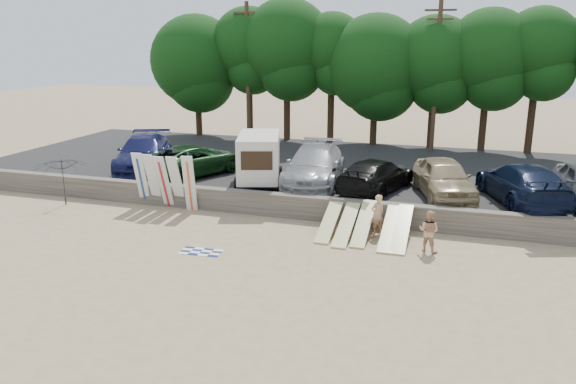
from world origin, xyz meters
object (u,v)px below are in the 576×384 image
Objects in this scene: car_3 at (376,175)px; beachgoer_a at (377,214)px; car_0 at (144,153)px; car_2 at (314,166)px; beach_umbrella at (62,182)px; box_trailer at (259,157)px; car_5 at (522,183)px; car_4 at (444,178)px; cooler at (360,225)px; beachgoer_b at (429,231)px; car_1 at (194,160)px.

car_3 reaches higher than beachgoer_a.
car_0 is 3.74× the size of beachgoer_a.
beach_umbrella is (-10.68, -4.64, -0.49)m from car_2.
box_trailer is 11.70m from car_5.
car_2 is 6.00m from car_4.
car_4 is 2.04× the size of beach_umbrella.
beach_umbrella is at bearing -162.66° from car_2.
cooler is 13.70m from beach_umbrella.
car_2 reaches higher than car_0.
box_trailer is 2.66× the size of beachgoer_b.
car_0 is 13.14m from cooler.
car_1 is 14.55× the size of cooler.
car_4 is 13.09× the size of cooler.
box_trailer is at bearing -168.25° from car_2.
beachgoer_b is (8.25, -4.78, -1.26)m from box_trailer.
car_2 reaches higher than beach_umbrella.
beach_umbrella is at bearing -172.17° from box_trailer.
car_0 is (-6.93, 1.11, -0.46)m from box_trailer.
car_0 is 1.09× the size of car_1.
beachgoer_a is at bearing -46.48° from box_trailer.
cooler is (2.96, -3.83, -1.43)m from car_2.
car_0 is at bearing -179.58° from cooler.
car_2 is (2.50, 0.81, -0.44)m from box_trailer.
box_trailer reaches higher than car_3.
car_3 is 2.10× the size of beach_umbrella.
car_0 is at bearing 18.04° from car_1.
car_1 is at bearing -5.72° from beachgoer_b.
car_2 is 3.02m from car_3.
box_trailer is 0.80× the size of car_3.
beachgoer_b is 0.63× the size of beach_umbrella.
beach_umbrella is at bearing 33.11° from car_3.
beachgoer_a is 0.66× the size of beach_umbrella.
box_trailer reaches higher than car_2.
car_3 reaches higher than cooler.
beachgoer_a is at bearing 1.48° from beach_umbrella.
car_3 is 3.31× the size of beachgoer_b.
car_0 is 9.43m from car_2.
car_4 reaches higher than cooler.
car_5 is (11.68, 0.41, -0.49)m from box_trailer.
car_4 is 0.86× the size of car_5.
car_5 is at bearing 171.43° from beachgoer_a.
beachgoer_a is at bearing -55.29° from car_2.
beach_umbrella is at bearing -6.59° from car_5.
beachgoer_b is (12.09, -5.55, -0.70)m from car_1.
car_4 is (8.49, 0.33, -0.48)m from box_trailer.
beachgoer_a is 1.04× the size of beachgoer_b.
car_5 is 6.75m from beachgoer_a.
car_1 is 0.90× the size of car_2.
car_3 is (5.49, 0.42, -0.59)m from box_trailer.
car_3 is at bearing 17.29° from beach_umbrella.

